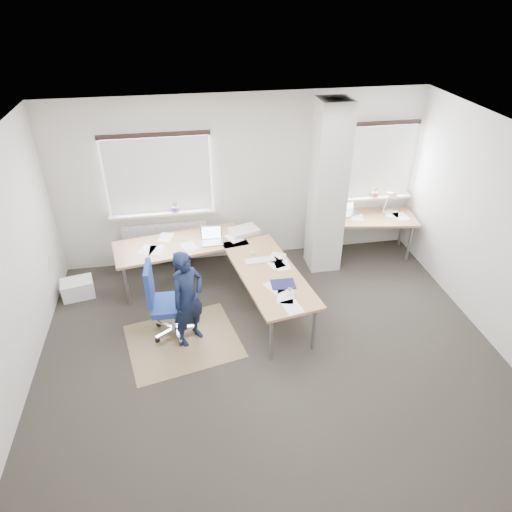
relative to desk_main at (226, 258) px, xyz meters
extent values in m
plane|color=#2A2621|center=(0.41, -1.31, -0.69)|extent=(6.00, 6.00, 0.00)
cube|color=beige|center=(0.41, 1.19, 0.71)|extent=(6.00, 0.04, 2.80)
cube|color=beige|center=(0.41, -3.81, 0.71)|extent=(6.00, 0.04, 2.80)
cube|color=beige|center=(3.41, -1.31, 0.71)|extent=(0.04, 5.00, 2.80)
cube|color=white|center=(0.41, -1.31, 2.11)|extent=(6.00, 5.00, 0.04)
cube|color=beige|center=(1.71, 0.64, 0.70)|extent=(0.50, 0.50, 2.78)
cube|color=white|center=(-0.89, 1.16, 0.91)|extent=(1.60, 0.04, 1.20)
cube|color=white|center=(-0.89, 1.12, 0.91)|extent=(1.60, 0.02, 1.20)
cube|color=white|center=(-0.89, 1.09, 0.29)|extent=(1.70, 0.20, 0.04)
cube|color=white|center=(2.71, 1.16, 0.91)|extent=(1.20, 0.04, 1.20)
cube|color=white|center=(2.71, 1.12, 0.91)|extent=(1.20, 0.02, 1.20)
cube|color=white|center=(2.71, 1.09, 0.29)|extent=(1.30, 0.20, 0.04)
cube|color=white|center=(-0.89, 1.11, -0.24)|extent=(1.40, 0.10, 0.60)
cylinder|color=#713F8A|center=(-0.69, 1.07, 0.35)|extent=(0.12, 0.12, 0.08)
imported|color=#306126|center=(-0.69, 1.07, 0.39)|extent=(0.09, 0.06, 0.17)
cylinder|color=#AD6542|center=(2.71, 1.07, 0.35)|extent=(0.12, 0.12, 0.08)
imported|color=#306126|center=(2.71, 1.07, 0.39)|extent=(0.09, 0.07, 0.17)
cube|color=olive|center=(-0.71, -0.93, -0.69)|extent=(1.67, 1.50, 0.01)
cube|color=white|center=(-2.27, 0.39, -0.55)|extent=(0.52, 0.41, 0.28)
cube|color=#9C6A43|center=(-0.65, 0.49, 0.02)|extent=(2.11, 1.14, 0.04)
cube|color=#9C6A43|center=(0.54, -0.52, 0.02)|extent=(1.14, 2.11, 0.04)
cylinder|color=gray|center=(-1.48, 0.04, -0.35)|extent=(0.05, 0.05, 0.69)
cylinder|color=gray|center=(-1.59, 0.63, -0.35)|extent=(0.05, 0.05, 0.69)
cylinder|color=gray|center=(0.18, 0.94, -0.35)|extent=(0.05, 0.05, 0.69)
cylinder|color=gray|center=(0.40, -1.46, -0.35)|extent=(0.05, 0.05, 0.69)
cylinder|color=gray|center=(1.00, -1.35, -0.35)|extent=(0.05, 0.05, 0.69)
cylinder|color=gray|center=(0.68, 0.42, -0.35)|extent=(0.05, 0.05, 0.69)
cube|color=#B7B7BC|center=(-0.16, 0.42, 0.05)|extent=(0.33, 0.23, 0.01)
cube|color=#B7B7BC|center=(-0.16, 0.53, 0.16)|extent=(0.33, 0.04, 0.22)
cube|color=silver|center=(-0.16, 0.53, 0.16)|extent=(0.29, 0.03, 0.19)
cube|color=white|center=(0.48, -0.22, 0.05)|extent=(0.45, 0.18, 0.02)
cube|color=#17163D|center=(0.68, -0.85, 0.05)|extent=(0.33, 0.25, 0.01)
cube|color=silver|center=(0.37, 0.65, 0.07)|extent=(0.53, 0.45, 0.07)
imported|color=white|center=(0.40, -0.05, 0.07)|extent=(0.08, 0.08, 0.07)
cylinder|color=silver|center=(0.71, -1.10, 0.09)|extent=(0.07, 0.07, 0.10)
cube|color=#9C6A43|center=(2.66, 0.84, 0.02)|extent=(1.49, 0.91, 0.04)
cylinder|color=gray|center=(2.03, 0.69, -0.35)|extent=(0.05, 0.05, 0.69)
cylinder|color=gray|center=(3.22, 0.50, -0.35)|extent=(0.05, 0.05, 0.69)
cylinder|color=gray|center=(2.11, 1.18, -0.35)|extent=(0.05, 0.05, 0.69)
cylinder|color=gray|center=(3.30, 0.99, -0.35)|extent=(0.05, 0.05, 0.69)
cube|color=#B7B7BC|center=(2.30, 1.02, 0.05)|extent=(0.39, 0.33, 0.01)
cube|color=#B7B7BC|center=(2.26, 1.13, 0.16)|extent=(0.32, 0.16, 0.22)
cube|color=silver|center=(2.26, 1.13, 0.16)|extent=(0.28, 0.13, 0.19)
cylinder|color=white|center=(2.90, 0.95, 0.05)|extent=(0.10, 0.10, 0.02)
cylinder|color=white|center=(2.90, 0.95, 0.24)|extent=(0.02, 0.16, 0.38)
cylinder|color=white|center=(2.90, 0.83, 0.46)|extent=(0.02, 0.29, 0.13)
cone|color=white|center=(2.90, 0.69, 0.44)|extent=(0.14, 0.16, 0.17)
cube|color=navy|center=(-0.83, -0.74, -0.20)|extent=(0.52, 0.52, 0.09)
cube|color=navy|center=(-1.07, -0.73, 0.17)|extent=(0.08, 0.43, 0.54)
cylinder|color=silver|center=(-0.83, -0.74, -0.40)|extent=(0.06, 0.06, 0.37)
cylinder|color=black|center=(-0.54, -0.75, -0.65)|extent=(0.07, 0.04, 0.06)
cylinder|color=black|center=(-0.73, -0.48, -0.65)|extent=(0.05, 0.07, 0.06)
cylinder|color=black|center=(-1.05, -0.56, -0.65)|extent=(0.07, 0.07, 0.06)
cylinder|color=black|center=(-1.06, -0.89, -0.65)|extent=(0.07, 0.06, 0.06)
cylinder|color=black|center=(-0.75, -1.01, -0.65)|extent=(0.05, 0.07, 0.06)
imported|color=black|center=(-0.60, -0.90, 0.00)|extent=(0.60, 0.58, 1.38)
camera|label=1|loc=(-0.53, -5.70, 3.60)|focal=32.00mm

